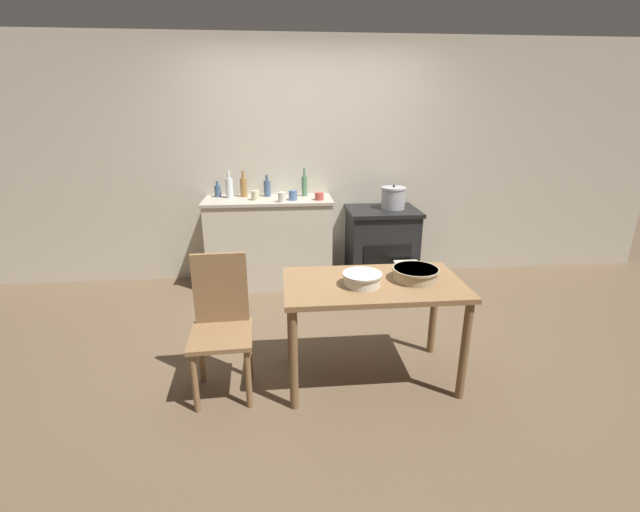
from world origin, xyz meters
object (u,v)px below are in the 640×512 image
at_px(work_table, 373,296).
at_px(cup_far_right, 255,195).
at_px(stock_pot, 393,198).
at_px(bottle_mid_left, 229,188).
at_px(mixing_bowl_large, 362,278).
at_px(bottle_far_left, 267,188).
at_px(flour_sack, 406,280).
at_px(mixing_bowl_small, 416,273).
at_px(cup_mid_right, 293,195).
at_px(cup_right, 282,197).
at_px(bottle_center_left, 304,185).
at_px(stove, 381,246).
at_px(chair, 221,322).
at_px(cup_center_right, 319,196).
at_px(bottle_center, 218,191).
at_px(bottle_left, 244,187).

height_order(work_table, cup_far_right, cup_far_right).
height_order(stock_pot, bottle_mid_left, bottle_mid_left).
height_order(mixing_bowl_large, bottle_far_left, bottle_far_left).
bearing_deg(flour_sack, stock_pot, 97.73).
height_order(mixing_bowl_small, bottle_mid_left, bottle_mid_left).
height_order(cup_mid_right, cup_right, same).
relative_size(bottle_center_left, cup_mid_right, 2.93).
bearing_deg(work_table, cup_far_right, 115.72).
relative_size(stove, bottle_center_left, 2.85).
bearing_deg(chair, bottle_mid_left, 90.66).
xyz_separation_m(chair, cup_far_right, (0.16, 1.80, 0.50)).
distance_m(mixing_bowl_small, cup_center_right, 1.78).
relative_size(mixing_bowl_large, cup_mid_right, 2.61).
xyz_separation_m(mixing_bowl_small, bottle_center, (-1.55, 1.97, 0.23)).
xyz_separation_m(stock_pot, bottle_left, (-1.57, 0.17, 0.11)).
bearing_deg(bottle_left, bottle_mid_left, -159.47).
distance_m(flour_sack, bottle_left, 1.95).
xyz_separation_m(stove, cup_center_right, (-0.68, -0.07, 0.57)).
relative_size(stock_pot, cup_right, 2.63).
xyz_separation_m(bottle_mid_left, cup_far_right, (0.27, -0.13, -0.06)).
bearing_deg(bottle_far_left, bottle_center, 177.89).
distance_m(chair, bottle_center, 2.08).
height_order(mixing_bowl_large, bottle_center_left, bottle_center_left).
bearing_deg(bottle_center_left, bottle_left, 178.53).
height_order(stock_pot, bottle_center, bottle_center).
bearing_deg(bottle_left, stove, -7.06).
xyz_separation_m(bottle_center_left, cup_right, (-0.24, -0.31, -0.06)).
bearing_deg(stock_pot, mixing_bowl_small, -99.62).
height_order(stock_pot, mixing_bowl_small, stock_pot).
bearing_deg(bottle_center_left, stove, -11.35).
relative_size(bottle_far_left, cup_right, 2.30).
bearing_deg(bottle_left, bottle_center, 176.38).
relative_size(flour_sack, mixing_bowl_large, 1.43).
height_order(flour_sack, cup_right, cup_right).
distance_m(stock_pot, cup_center_right, 0.80).
distance_m(mixing_bowl_small, cup_mid_right, 1.89).
distance_m(flour_sack, bottle_center, 2.18).
xyz_separation_m(mixing_bowl_small, bottle_far_left, (-1.03, 1.95, 0.25)).
relative_size(bottle_far_left, bottle_center, 1.36).
bearing_deg(bottle_mid_left, stove, -4.56).
bearing_deg(flour_sack, mixing_bowl_large, -117.97).
bearing_deg(cup_center_right, cup_far_right, 174.52).
height_order(bottle_center_left, cup_mid_right, bottle_center_left).
xyz_separation_m(flour_sack, mixing_bowl_large, (-0.74, -1.39, 0.60)).
relative_size(bottle_mid_left, cup_mid_right, 2.84).
distance_m(stock_pot, mixing_bowl_large, 1.96).
relative_size(mixing_bowl_large, bottle_center_left, 0.89).
height_order(stove, stock_pot, stock_pot).
height_order(mixing_bowl_large, cup_right, cup_right).
bearing_deg(mixing_bowl_large, mixing_bowl_small, 8.99).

